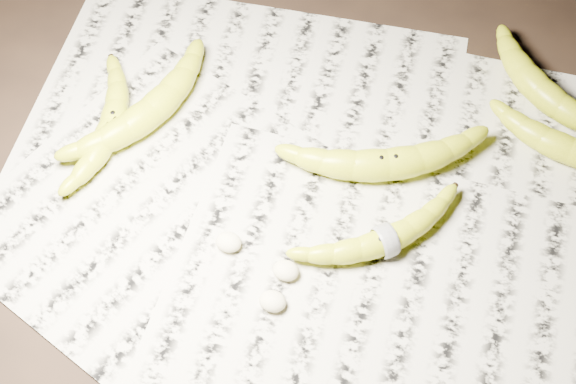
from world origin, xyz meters
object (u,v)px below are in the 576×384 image
(banana_left_a, at_px, (111,124))
(banana_upper_b, at_px, (541,89))
(banana_taped, at_px, (386,239))
(banana_left_b, at_px, (150,110))
(banana_center, at_px, (387,163))
(banana_upper_a, at_px, (571,149))

(banana_left_a, height_order, banana_upper_b, banana_upper_b)
(banana_left_a, xyz_separation_m, banana_taped, (0.37, -0.06, -0.00))
(banana_left_b, distance_m, banana_taped, 0.34)
(banana_left_b, xyz_separation_m, banana_taped, (0.33, -0.09, -0.00))
(banana_left_b, xyz_separation_m, banana_upper_b, (0.47, 0.19, -0.00))
(banana_left_a, xyz_separation_m, banana_center, (0.35, 0.05, 0.00))
(banana_left_b, xyz_separation_m, banana_upper_a, (0.52, 0.10, -0.00))
(banana_upper_a, xyz_separation_m, banana_upper_b, (-0.05, 0.08, 0.00))
(banana_upper_a, height_order, banana_upper_b, banana_upper_b)
(banana_taped, xyz_separation_m, banana_upper_a, (0.19, 0.19, 0.00))
(banana_left_b, bearing_deg, banana_upper_b, -44.89)
(banana_center, relative_size, banana_taped, 1.17)
(banana_left_b, relative_size, banana_upper_a, 1.13)
(banana_upper_b, bearing_deg, banana_center, -94.22)
(banana_center, height_order, banana_upper_a, banana_center)
(banana_left_a, distance_m, banana_left_b, 0.05)
(banana_left_a, bearing_deg, banana_center, -90.70)
(banana_center, height_order, banana_taped, banana_center)
(banana_left_b, distance_m, banana_upper_b, 0.51)
(banana_left_a, relative_size, banana_left_b, 0.89)
(banana_upper_a, bearing_deg, banana_left_b, -160.87)
(banana_taped, relative_size, banana_upper_a, 1.02)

